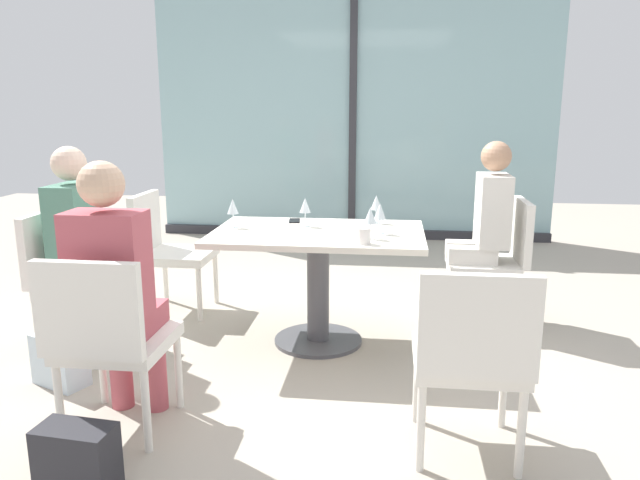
% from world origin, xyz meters
% --- Properties ---
extents(ground_plane, '(12.00, 12.00, 0.00)m').
position_xyz_m(ground_plane, '(0.00, 0.00, 0.00)').
color(ground_plane, '#A89E8E').
extents(window_wall_backdrop, '(4.43, 0.10, 2.70)m').
position_xyz_m(window_wall_backdrop, '(0.00, 3.20, 1.21)').
color(window_wall_backdrop, '#8FB7BC').
rests_on(window_wall_backdrop, ground_plane).
extents(dining_table_main, '(1.30, 0.85, 0.73)m').
position_xyz_m(dining_table_main, '(0.00, 0.00, 0.54)').
color(dining_table_main, silver).
rests_on(dining_table_main, ground_plane).
extents(chair_far_right, '(0.50, 0.46, 0.87)m').
position_xyz_m(chair_far_right, '(1.17, 0.48, 0.50)').
color(chair_far_right, silver).
rests_on(chair_far_right, ground_plane).
extents(chair_side_end, '(0.50, 0.46, 0.87)m').
position_xyz_m(chair_side_end, '(-1.46, -0.32, 0.50)').
color(chair_side_end, silver).
rests_on(chair_side_end, ground_plane).
extents(chair_front_left, '(0.46, 0.50, 0.87)m').
position_xyz_m(chair_front_left, '(-0.79, -1.23, 0.50)').
color(chair_front_left, silver).
rests_on(chair_front_left, ground_plane).
extents(chair_front_right, '(0.46, 0.50, 0.87)m').
position_xyz_m(chair_front_right, '(0.79, -1.23, 0.50)').
color(chair_front_right, silver).
rests_on(chair_front_right, ground_plane).
extents(chair_far_left, '(0.50, 0.46, 0.87)m').
position_xyz_m(chair_far_left, '(-1.17, 0.48, 0.50)').
color(chair_far_left, silver).
rests_on(chair_far_left, ground_plane).
extents(person_far_right, '(0.39, 0.34, 1.26)m').
position_xyz_m(person_far_right, '(1.06, 0.48, 0.70)').
color(person_far_right, silver).
rests_on(person_far_right, ground_plane).
extents(person_side_end, '(0.39, 0.34, 1.26)m').
position_xyz_m(person_side_end, '(-1.35, -0.32, 0.70)').
color(person_side_end, '#4C7F6B').
rests_on(person_side_end, ground_plane).
extents(person_front_left, '(0.34, 0.39, 1.26)m').
position_xyz_m(person_front_left, '(-0.79, -1.12, 0.70)').
color(person_front_left, '#B24C56').
rests_on(person_front_left, ground_plane).
extents(wine_glass_0, '(0.07, 0.07, 0.18)m').
position_xyz_m(wine_glass_0, '(0.33, -0.18, 0.86)').
color(wine_glass_0, silver).
rests_on(wine_glass_0, dining_table_main).
extents(wine_glass_1, '(0.07, 0.07, 0.18)m').
position_xyz_m(wine_glass_1, '(-0.10, 0.13, 0.86)').
color(wine_glass_1, silver).
rests_on(wine_glass_1, dining_table_main).
extents(wine_glass_2, '(0.07, 0.07, 0.18)m').
position_xyz_m(wine_glass_2, '(0.38, -0.03, 0.86)').
color(wine_glass_2, silver).
rests_on(wine_glass_2, dining_table_main).
extents(wine_glass_3, '(0.07, 0.07, 0.18)m').
position_xyz_m(wine_glass_3, '(0.35, 0.30, 0.86)').
color(wine_glass_3, silver).
rests_on(wine_glass_3, dining_table_main).
extents(wine_glass_4, '(0.07, 0.07, 0.18)m').
position_xyz_m(wine_glass_4, '(-0.55, 0.04, 0.86)').
color(wine_glass_4, silver).
rests_on(wine_glass_4, dining_table_main).
extents(coffee_cup, '(0.08, 0.08, 0.09)m').
position_xyz_m(coffee_cup, '(0.30, -0.32, 0.78)').
color(coffee_cup, white).
rests_on(coffee_cup, dining_table_main).
extents(cell_phone_on_table, '(0.09, 0.15, 0.01)m').
position_xyz_m(cell_phone_on_table, '(-0.20, 0.30, 0.73)').
color(cell_phone_on_table, black).
rests_on(cell_phone_on_table, dining_table_main).
extents(handbag_0, '(0.32, 0.21, 0.28)m').
position_xyz_m(handbag_0, '(0.88, -0.02, 0.14)').
color(handbag_0, silver).
rests_on(handbag_0, ground_plane).
extents(handbag_1, '(0.34, 0.27, 0.28)m').
position_xyz_m(handbag_1, '(-1.32, -0.76, 0.14)').
color(handbag_1, silver).
rests_on(handbag_1, ground_plane).
extents(handbag_2, '(0.31, 0.19, 0.28)m').
position_xyz_m(handbag_2, '(-0.75, -1.63, 0.14)').
color(handbag_2, '#232328').
rests_on(handbag_2, ground_plane).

